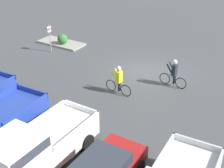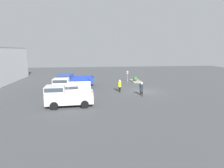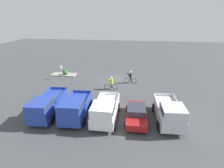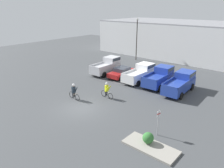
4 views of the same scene
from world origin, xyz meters
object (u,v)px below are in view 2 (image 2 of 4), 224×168
at_px(pickup_truck_3, 74,79).
at_px(cyclist_0, 120,86).
at_px(sedan_0, 70,93).
at_px(cyclist_1, 141,88).
at_px(shrub, 135,79).
at_px(pickup_truck_0, 66,96).
at_px(pickup_truck_1, 69,86).
at_px(fire_lane_sign, 128,75).
at_px(pickup_truck_2, 71,82).

xyz_separation_m(pickup_truck_3, cyclist_0, (-5.16, -6.94, -0.20)).
height_order(sedan_0, cyclist_1, cyclist_1).
distance_m(cyclist_0, shrub, 8.98).
bearing_deg(sedan_0, pickup_truck_0, 177.10).
bearing_deg(pickup_truck_0, sedan_0, -2.90).
relative_size(pickup_truck_1, fire_lane_sign, 2.35).
xyz_separation_m(pickup_truck_2, cyclist_1, (-4.73, -9.70, -0.24)).
distance_m(pickup_truck_1, cyclist_1, 9.86).
relative_size(sedan_0, pickup_truck_1, 0.87).
height_order(pickup_truck_0, cyclist_1, pickup_truck_0).
bearing_deg(pickup_truck_2, shrub, -64.49).
xyz_separation_m(pickup_truck_1, fire_lane_sign, (8.15, -9.93, 0.20)).
bearing_deg(fire_lane_sign, pickup_truck_1, 129.36).
relative_size(cyclist_0, shrub, 2.21).
distance_m(pickup_truck_0, pickup_truck_3, 11.20).
bearing_deg(pickup_truck_0, fire_lane_sign, -35.00).
bearing_deg(pickup_truck_1, fire_lane_sign, -50.64).
distance_m(cyclist_0, fire_lane_sign, 8.24).
bearing_deg(pickup_truck_1, shrub, -54.21).
xyz_separation_m(pickup_truck_2, fire_lane_sign, (5.37, -9.97, 0.14)).
distance_m(pickup_truck_2, pickup_truck_3, 2.81).
xyz_separation_m(pickup_truck_1, pickup_truck_3, (5.58, -0.18, 0.01)).
height_order(cyclist_0, shrub, cyclist_0).
height_order(pickup_truck_0, cyclist_0, pickup_truck_0).
xyz_separation_m(sedan_0, cyclist_0, (3.22, -6.69, 0.19)).
distance_m(cyclist_0, cyclist_1, 3.47).
bearing_deg(pickup_truck_0, cyclist_0, -48.52).
height_order(pickup_truck_3, shrub, pickup_truck_3).
bearing_deg(shrub, sedan_0, 135.09).
bearing_deg(cyclist_0, pickup_truck_1, 93.34).
bearing_deg(shrub, cyclist_0, 151.03).
xyz_separation_m(pickup_truck_0, cyclist_0, (6.04, -6.83, -0.26)).
bearing_deg(pickup_truck_2, fire_lane_sign, -61.69).
distance_m(pickup_truck_1, shrub, 14.15).
distance_m(sedan_0, shrub, 15.63).
relative_size(pickup_truck_2, cyclist_1, 2.72).
height_order(pickup_truck_2, cyclist_0, pickup_truck_2).
bearing_deg(cyclist_0, pickup_truck_2, 71.72).
bearing_deg(pickup_truck_1, sedan_0, -171.25).
bearing_deg(fire_lane_sign, cyclist_0, 160.01).
relative_size(pickup_truck_1, pickup_truck_2, 1.02).
relative_size(sedan_0, cyclist_1, 2.41).
relative_size(pickup_truck_2, fire_lane_sign, 2.30).
bearing_deg(cyclist_1, pickup_truck_0, 111.40).
height_order(pickup_truck_3, fire_lane_sign, fire_lane_sign).
bearing_deg(cyclist_1, shrub, -10.01).
height_order(cyclist_1, shrub, cyclist_1).
relative_size(pickup_truck_3, shrub, 6.96).
height_order(cyclist_1, fire_lane_sign, fire_lane_sign).
distance_m(pickup_truck_1, cyclist_0, 7.14).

